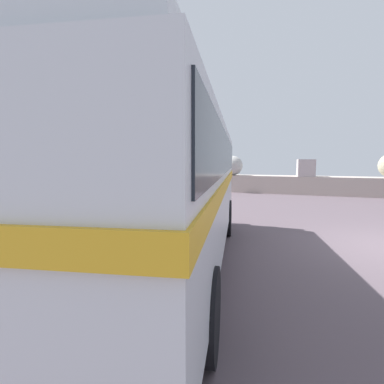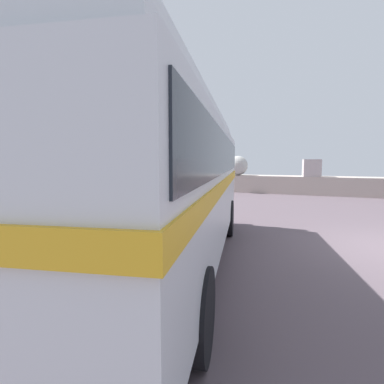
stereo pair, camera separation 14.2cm
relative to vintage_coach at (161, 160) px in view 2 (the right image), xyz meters
name	(u,v)px [view 2 (the right image)]	position (x,y,z in m)	size (l,w,h in m)	color
breakwater	(353,184)	(4.46, 14.77, -1.36)	(31.36, 2.12, 2.46)	#B6A79D
vintage_coach	(161,160)	(0.00, 0.00, 0.00)	(4.30, 8.90, 3.70)	black
second_coach	(27,160)	(-4.93, 1.12, 0.00)	(4.05, 8.89, 3.70)	black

